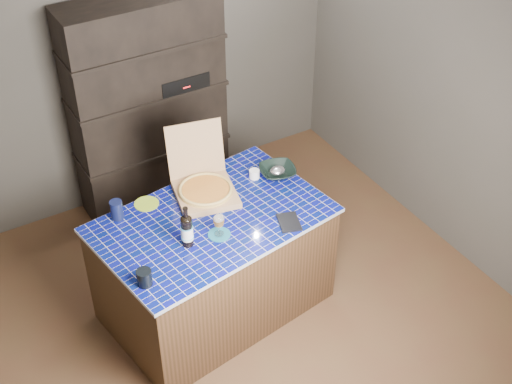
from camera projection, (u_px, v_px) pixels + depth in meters
room at (245, 170)px, 4.35m from camera, size 3.50×3.50×3.50m
shelving_unit at (148, 107)px, 5.60m from camera, size 1.20×0.41×1.80m
kitchen_island at (214, 264)px, 4.90m from camera, size 1.62×1.16×0.82m
pizza_box at (205, 187)px, 4.82m from camera, size 0.49×0.55×0.43m
mead_bottle at (187, 230)px, 4.38m from camera, size 0.08×0.08×0.30m
teal_trivet at (219, 234)px, 4.52m from camera, size 0.15×0.15×0.01m
wine_glass at (219, 221)px, 4.45m from camera, size 0.07×0.07×0.16m
tumbler at (144, 278)px, 4.15m from camera, size 0.09×0.09×0.10m
dvd_case at (289, 222)px, 4.61m from camera, size 0.18×0.22×0.01m
bowl at (278, 172)px, 5.01m from camera, size 0.31×0.31×0.06m
foil_contents at (278, 170)px, 5.00m from camera, size 0.11×0.10×0.05m
white_jar at (254, 174)px, 4.99m from camera, size 0.07×0.07×0.06m
navy_cup at (117, 210)px, 4.62m from camera, size 0.08×0.08×0.13m
green_trivet at (147, 204)px, 4.77m from camera, size 0.17×0.17×0.01m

